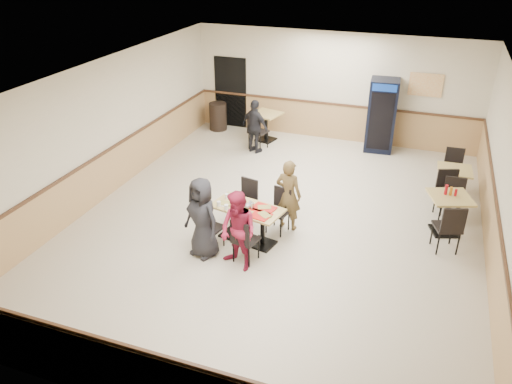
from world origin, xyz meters
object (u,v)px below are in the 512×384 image
at_px(diner_woman_left, 202,218).
at_px(diner_man_opposite, 288,195).
at_px(diner_woman_right, 238,231).
at_px(back_table, 266,122).
at_px(side_table_near, 448,208).
at_px(trash_bin, 218,116).
at_px(side_table_far, 453,180).
at_px(main_table, 247,218).
at_px(pepsi_cooler, 382,115).
at_px(lone_diner, 255,127).

height_order(diner_woman_left, diner_man_opposite, diner_woman_left).
height_order(diner_woman_right, back_table, diner_woman_right).
xyz_separation_m(side_table_near, trash_bin, (-6.58, 3.84, -0.13)).
distance_m(diner_man_opposite, back_table, 4.78).
height_order(diner_woman_left, trash_bin, diner_woman_left).
bearing_deg(side_table_far, side_table_near, -93.17).
distance_m(side_table_near, trash_bin, 7.62).
bearing_deg(trash_bin, side_table_near, -30.28).
bearing_deg(main_table, side_table_near, 35.71).
bearing_deg(trash_bin, main_table, -61.14).
bearing_deg(diner_woman_right, diner_woman_left, -167.66).
bearing_deg(main_table, diner_woman_right, -67.62).
distance_m(main_table, trash_bin, 6.20).
height_order(back_table, pepsi_cooler, pepsi_cooler).
height_order(main_table, diner_woman_right, diner_woman_right).
relative_size(diner_man_opposite, pepsi_cooler, 0.76).
relative_size(diner_man_opposite, back_table, 1.60).
bearing_deg(main_table, trash_bin, 130.62).
relative_size(main_table, lone_diner, 1.01).
relative_size(side_table_far, back_table, 0.83).
xyz_separation_m(main_table, diner_woman_right, (0.16, -0.87, 0.26)).
xyz_separation_m(side_table_far, back_table, (-5.02, 2.05, 0.03)).
relative_size(diner_woman_right, lone_diner, 1.02).
relative_size(diner_woman_right, side_table_near, 1.54).
bearing_deg(diner_man_opposite, pepsi_cooler, -96.54).
height_order(main_table, side_table_near, side_table_near).
height_order(main_table, diner_man_opposite, diner_man_opposite).
bearing_deg(back_table, diner_woman_right, -75.71).
distance_m(lone_diner, back_table, 0.94).
distance_m(main_table, pepsi_cooler, 5.77).
xyz_separation_m(main_table, pepsi_cooler, (1.77, 5.47, 0.49)).
distance_m(diner_woman_right, pepsi_cooler, 6.55).
bearing_deg(diner_woman_left, lone_diner, 120.43).
relative_size(side_table_near, side_table_far, 1.26).
relative_size(diner_woman_left, back_table, 1.67).
height_order(diner_woman_right, pepsi_cooler, pepsi_cooler).
bearing_deg(trash_bin, back_table, -12.04).
bearing_deg(back_table, lone_diner, -90.00).
distance_m(side_table_far, trash_bin, 7.08).
height_order(diner_woman_right, lone_diner, diner_woman_right).
bearing_deg(diner_woman_left, main_table, 71.92).
distance_m(lone_diner, side_table_near, 5.57).
xyz_separation_m(diner_woman_left, pepsi_cooler, (2.36, 6.19, 0.20)).
xyz_separation_m(diner_man_opposite, lone_diner, (-1.95, 3.45, -0.01)).
height_order(side_table_far, back_table, back_table).
height_order(main_table, lone_diner, lone_diner).
relative_size(diner_man_opposite, side_table_far, 1.92).
bearing_deg(side_table_far, diner_woman_right, -131.85).
relative_size(main_table, diner_woman_right, 0.99).
relative_size(diner_woman_left, side_table_near, 1.60).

